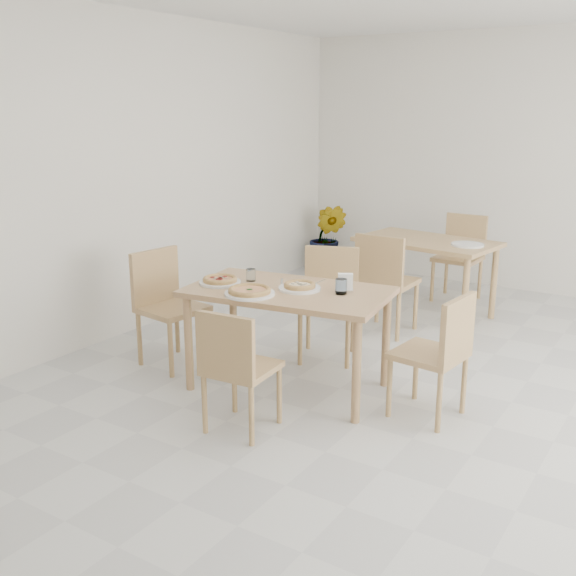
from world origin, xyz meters
The scene contains 21 objects.
main_table centered at (-1.08, -0.19, 0.66)m, with size 1.51×0.99×0.75m.
chair_south centered at (-0.97, -0.96, 0.47)m, with size 0.43×0.43×0.81m.
chair_north centered at (-1.17, 0.56, 0.52)m, with size 0.57×0.57×0.89m.
chair_west centered at (-2.18, -0.28, 0.53)m, with size 0.51×0.51×0.91m.
chair_east centered at (0.02, -0.08, 0.49)m, with size 0.46×0.46×0.85m.
plate_margherita centered at (-1.23, -0.46, 0.76)m, with size 0.35×0.35×0.02m, color white.
plate_mushroom centered at (-1.01, -0.15, 0.76)m, with size 0.30×0.30×0.02m, color white.
plate_pepperoni centered at (-1.58, -0.33, 0.76)m, with size 0.30×0.30×0.02m, color white.
pizza_margherita centered at (-1.23, -0.46, 0.78)m, with size 0.35×0.35×0.03m.
pizza_mushroom centered at (-1.01, -0.15, 0.78)m, with size 0.27×0.27×0.03m.
pizza_pepperoni centered at (-1.58, -0.33, 0.78)m, with size 0.32×0.32×0.03m.
tumbler_a centered at (-0.71, -0.10, 0.80)m, with size 0.08×0.08×0.11m, color white.
tumbler_b centered at (-1.44, -0.15, 0.80)m, with size 0.07×0.07×0.09m, color white.
napkin_holder centered at (-0.72, -0.02, 0.81)m, with size 0.13×0.10×0.13m.
fork_a centered at (-1.23, -0.05, 0.75)m, with size 0.01×0.18×0.01m, color silver.
fork_b centered at (-0.99, 0.10, 0.75)m, with size 0.01×0.18×0.01m, color silver.
second_table centered at (-0.93, 2.06, 0.65)m, with size 1.38×0.91×0.75m.
chair_back_s centered at (-1.02, 1.28, 0.54)m, with size 0.46×0.46×0.92m.
chair_back_n centered at (-0.83, 2.79, 0.52)m, with size 0.45×0.45×0.89m.
plate_empty centered at (-0.51, 1.99, 0.76)m, with size 0.30×0.30×0.02m, color white.
potted_plant centered at (-2.65, 3.15, 0.42)m, with size 0.46×0.37×0.83m, color #1B5A1E.
Camera 1 is at (1.41, -4.05, 2.01)m, focal length 42.00 mm.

